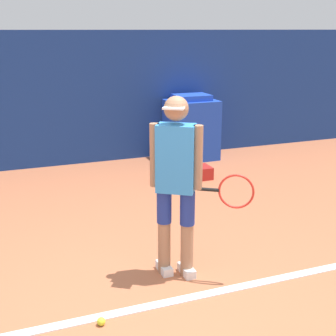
{
  "coord_description": "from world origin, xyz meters",
  "views": [
    {
      "loc": [
        -1.14,
        -3.0,
        2.26
      ],
      "look_at": [
        0.36,
        0.95,
        1.0
      ],
      "focal_mm": 50.0,
      "sensor_mm": 36.0,
      "label": 1
    }
  ],
  "objects": [
    {
      "name": "covered_chair",
      "position": [
        2.17,
        4.51,
        0.55
      ],
      "size": [
        0.87,
        0.65,
        1.16
      ],
      "color": "blue",
      "rests_on": "ground_plane"
    },
    {
      "name": "tennis_ball",
      "position": [
        -0.49,
        0.19,
        0.03
      ],
      "size": [
        0.07,
        0.07,
        0.07
      ],
      "color": "#D1E533",
      "rests_on": "ground_plane"
    },
    {
      "name": "back_wall",
      "position": [
        0.0,
        4.94,
        1.12
      ],
      "size": [
        24.0,
        0.1,
        2.25
      ],
      "color": "navy",
      "rests_on": "ground_plane"
    },
    {
      "name": "tennis_player",
      "position": [
        0.37,
        0.74,
        0.95
      ],
      "size": [
        0.81,
        0.58,
        1.71
      ],
      "rotation": [
        0.0,
        0.0,
        -0.58
      ],
      "color": "#A37556",
      "rests_on": "ground_plane"
    },
    {
      "name": "equipment_bag",
      "position": [
        1.59,
        3.38,
        0.1
      ],
      "size": [
        0.8,
        0.32,
        0.19
      ],
      "color": "#B2231E",
      "rests_on": "ground_plane"
    },
    {
      "name": "ground_plane",
      "position": [
        0.0,
        0.0,
        0.0
      ],
      "size": [
        24.0,
        24.0,
        0.0
      ],
      "primitive_type": "plane",
      "color": "#B76642"
    },
    {
      "name": "court_baseline",
      "position": [
        0.0,
        0.29,
        0.01
      ],
      "size": [
        21.6,
        0.1,
        0.01
      ],
      "color": "white",
      "rests_on": "ground_plane"
    }
  ]
}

